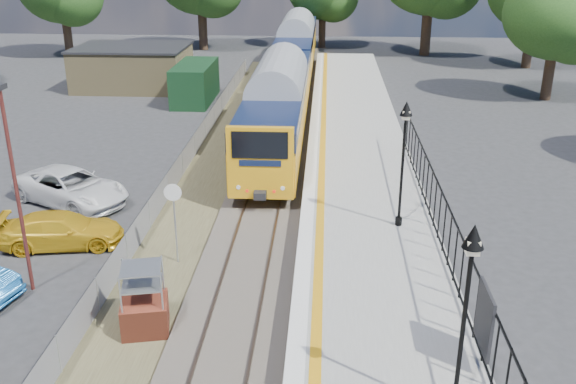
# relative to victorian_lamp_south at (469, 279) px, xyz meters

# --- Properties ---
(ground) EXTENTS (120.00, 120.00, 0.00)m
(ground) POSITION_rel_victorian_lamp_south_xyz_m (-5.50, 4.00, -4.30)
(ground) COLOR #2D2D30
(ground) RESTS_ON ground
(track_bed) EXTENTS (5.90, 80.00, 0.29)m
(track_bed) POSITION_rel_victorian_lamp_south_xyz_m (-5.97, 13.67, -4.21)
(track_bed) COLOR #473F38
(track_bed) RESTS_ON ground
(platform) EXTENTS (5.00, 70.00, 0.90)m
(platform) POSITION_rel_victorian_lamp_south_xyz_m (-1.30, 12.00, -3.85)
(platform) COLOR gray
(platform) RESTS_ON ground
(platform_edge) EXTENTS (0.90, 70.00, 0.01)m
(platform_edge) POSITION_rel_victorian_lamp_south_xyz_m (-3.36, 12.00, -3.39)
(platform_edge) COLOR silver
(platform_edge) RESTS_ON platform
(victorian_lamp_south) EXTENTS (0.44, 0.44, 4.60)m
(victorian_lamp_south) POSITION_rel_victorian_lamp_south_xyz_m (0.00, 0.00, 0.00)
(victorian_lamp_south) COLOR black
(victorian_lamp_south) RESTS_ON platform
(victorian_lamp_north) EXTENTS (0.44, 0.44, 4.60)m
(victorian_lamp_north) POSITION_rel_victorian_lamp_south_xyz_m (-0.20, 10.00, 0.00)
(victorian_lamp_north) COLOR black
(victorian_lamp_north) RESTS_ON platform
(palisade_fence) EXTENTS (0.12, 26.00, 2.00)m
(palisade_fence) POSITION_rel_victorian_lamp_south_xyz_m (1.05, 6.24, -2.46)
(palisade_fence) COLOR black
(palisade_fence) RESTS_ON platform
(wire_fence) EXTENTS (0.06, 52.00, 1.20)m
(wire_fence) POSITION_rel_victorian_lamp_south_xyz_m (-9.70, 16.00, -3.70)
(wire_fence) COLOR #999EA3
(wire_fence) RESTS_ON ground
(outbuilding) EXTENTS (10.80, 10.10, 3.12)m
(outbuilding) POSITION_rel_victorian_lamp_south_xyz_m (-16.41, 35.21, -2.78)
(outbuilding) COLOR #8F7E51
(outbuilding) RESTS_ON ground
(train) EXTENTS (2.82, 40.83, 3.51)m
(train) POSITION_rel_victorian_lamp_south_xyz_m (-5.50, 33.03, -1.96)
(train) COLOR orange
(train) RESTS_ON ground
(brick_plinth) EXTENTS (1.56, 1.56, 2.12)m
(brick_plinth) POSITION_rel_victorian_lamp_south_xyz_m (-8.00, 4.10, -3.28)
(brick_plinth) COLOR brown
(brick_plinth) RESTS_ON ground
(speed_sign) EXTENTS (0.60, 0.11, 3.00)m
(speed_sign) POSITION_rel_victorian_lamp_south_xyz_m (-8.00, 8.23, -2.23)
(speed_sign) COLOR #999EA3
(speed_sign) RESTS_ON ground
(carpark_lamp) EXTENTS (0.25, 0.50, 6.73)m
(carpark_lamp) POSITION_rel_victorian_lamp_south_xyz_m (-12.32, 6.22, -0.44)
(carpark_lamp) COLOR #531F1B
(carpark_lamp) RESTS_ON ground
(car_yellow) EXTENTS (4.67, 2.52, 1.29)m
(car_yellow) POSITION_rel_victorian_lamp_south_xyz_m (-12.53, 9.36, -3.66)
(car_yellow) COLOR gold
(car_yellow) RESTS_ON ground
(car_white) EXTENTS (5.86, 4.73, 1.48)m
(car_white) POSITION_rel_victorian_lamp_south_xyz_m (-13.71, 13.39, -3.56)
(car_white) COLOR white
(car_white) RESTS_ON ground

